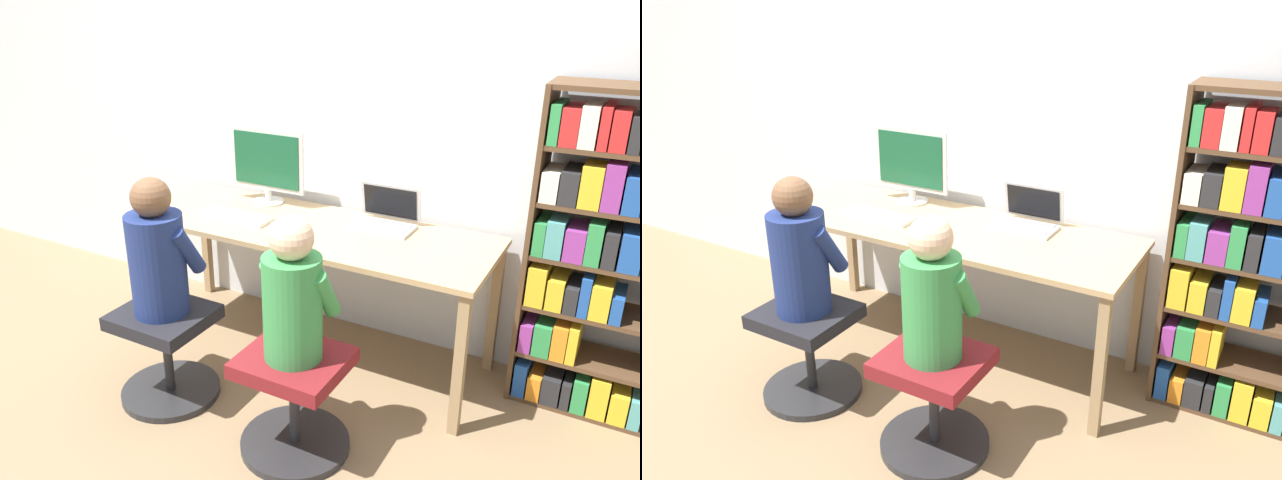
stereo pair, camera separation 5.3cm
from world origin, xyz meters
The scene contains 12 objects.
ground_plane centered at (0.00, 0.00, 0.00)m, with size 14.00×14.00×0.00m, color #846B4C.
wall_back centered at (0.00, 0.77, 1.30)m, with size 10.00×0.05×2.60m.
desk centered at (0.00, 0.35, 0.71)m, with size 2.05×0.71×0.78m.
desktop_monitor centered at (-0.40, 0.57, 1.01)m, with size 0.49×0.19×0.45m.
laptop centered at (0.37, 0.55, 0.83)m, with size 0.35×0.24×0.22m.
keyboard centered at (-0.42, 0.26, 0.79)m, with size 0.44×0.15×0.03m.
computer_mouse_by_keyboard centered at (-0.12, 0.23, 0.80)m, with size 0.07×0.10×0.04m.
office_chair_left centered at (-0.41, -0.38, 0.27)m, with size 0.51×0.51×0.49m.
office_chair_right centered at (0.37, -0.41, 0.27)m, with size 0.51×0.51×0.49m.
person_at_monitor centered at (-0.41, -0.37, 0.80)m, with size 0.34×0.32×0.69m.
person_at_laptop centered at (0.37, -0.41, 0.79)m, with size 0.32×0.29×0.65m.
bookshelf centered at (1.44, 0.55, 0.79)m, with size 0.73×0.30×1.61m.
Camera 2 is at (1.64, -2.37, 2.00)m, focal length 35.00 mm.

